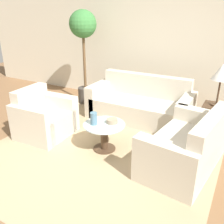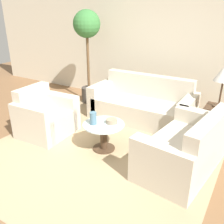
% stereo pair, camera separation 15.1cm
% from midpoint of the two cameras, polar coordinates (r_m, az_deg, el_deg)
% --- Properties ---
extents(ground_plane, '(14.00, 14.00, 0.00)m').
position_cam_midpoint_polar(ground_plane, '(3.71, -9.39, -11.90)').
color(ground_plane, brown).
extents(wall_back, '(10.00, 0.06, 2.60)m').
position_cam_midpoint_polar(wall_back, '(5.72, 8.70, 14.58)').
color(wall_back, beige).
rests_on(wall_back, ground_plane).
extents(rug, '(3.39, 3.58, 0.01)m').
position_cam_midpoint_polar(rug, '(4.03, -2.82, -8.39)').
color(rug, tan).
rests_on(rug, ground_plane).
extents(sofa_main, '(2.01, 0.85, 0.86)m').
position_cam_midpoint_polar(sofa_main, '(5.00, 5.69, 1.49)').
color(sofa_main, beige).
rests_on(sofa_main, ground_plane).
extents(armchair, '(0.82, 0.93, 0.83)m').
position_cam_midpoint_polar(armchair, '(4.54, -16.38, -1.53)').
color(armchair, beige).
rests_on(armchair, ground_plane).
extents(loveseat, '(0.99, 1.56, 0.84)m').
position_cam_midpoint_polar(loveseat, '(3.61, 16.04, -8.14)').
color(loveseat, beige).
rests_on(loveseat, ground_plane).
extents(coffee_table, '(0.64, 0.64, 0.44)m').
position_cam_midpoint_polar(coffee_table, '(3.90, -2.89, -4.87)').
color(coffee_table, '#422D1E').
rests_on(coffee_table, ground_plane).
extents(side_table, '(0.41, 0.41, 0.56)m').
position_cam_midpoint_polar(side_table, '(4.64, 21.33, -1.83)').
color(side_table, '#422D1E').
rests_on(side_table, ground_plane).
extents(table_lamp, '(0.31, 0.31, 0.71)m').
position_cam_midpoint_polar(table_lamp, '(4.38, 22.88, 8.17)').
color(table_lamp, '#422D1E').
rests_on(table_lamp, side_table).
extents(potted_plant, '(0.59, 0.59, 2.06)m').
position_cam_midpoint_polar(potted_plant, '(5.68, -7.34, 16.38)').
color(potted_plant, '#3D3833').
rests_on(potted_plant, ground_plane).
extents(vase, '(0.10, 0.10, 0.20)m').
position_cam_midpoint_polar(vase, '(3.79, -5.31, -1.52)').
color(vase, slate).
rests_on(vase, coffee_table).
extents(bowl, '(0.17, 0.17, 0.07)m').
position_cam_midpoint_polar(bowl, '(3.85, -1.10, -2.09)').
color(bowl, gray).
rests_on(bowl, coffee_table).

